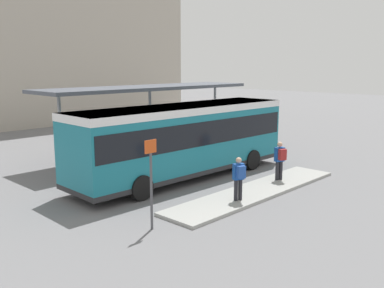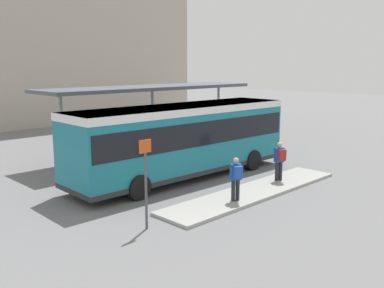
# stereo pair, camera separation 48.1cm
# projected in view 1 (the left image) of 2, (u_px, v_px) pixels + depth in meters

# --- Properties ---
(ground_plane) EXTENTS (120.00, 120.00, 0.00)m
(ground_plane) POSITION_uv_depth(u_px,v_px,m) (184.00, 177.00, 19.24)
(ground_plane) COLOR slate
(curb_island) EXTENTS (9.19, 1.80, 0.12)m
(curb_island) POSITION_uv_depth(u_px,v_px,m) (256.00, 191.00, 16.97)
(curb_island) COLOR #9E9E99
(curb_island) RESTS_ON ground_plane
(city_bus) EXTENTS (11.00, 2.95, 3.25)m
(city_bus) POSITION_uv_depth(u_px,v_px,m) (184.00, 136.00, 18.90)
(city_bus) COLOR #197284
(city_bus) RESTS_ON ground_plane
(pedestrian_waiting) EXTENTS (0.49, 0.52, 1.66)m
(pedestrian_waiting) POSITION_uv_depth(u_px,v_px,m) (280.00, 158.00, 18.20)
(pedestrian_waiting) COLOR #232328
(pedestrian_waiting) RESTS_ON curb_island
(pedestrian_companion) EXTENTS (0.48, 0.51, 1.60)m
(pedestrian_companion) POSITION_uv_depth(u_px,v_px,m) (239.00, 176.00, 15.43)
(pedestrian_companion) COLOR #232328
(pedestrian_companion) RESTS_ON curb_island
(bicycle_blue) EXTENTS (0.48, 1.72, 0.74)m
(bicycle_blue) POSITION_uv_depth(u_px,v_px,m) (243.00, 140.00, 26.61)
(bicycle_blue) COLOR black
(bicycle_blue) RESTS_ON ground_plane
(bicycle_green) EXTENTS (0.48, 1.60, 0.69)m
(bicycle_green) POSITION_uv_depth(u_px,v_px,m) (237.00, 139.00, 27.29)
(bicycle_green) COLOR black
(bicycle_green) RESTS_ON ground_plane
(station_shelter) EXTENTS (13.11, 3.17, 3.83)m
(station_shelter) POSITION_uv_depth(u_px,v_px,m) (150.00, 89.00, 23.80)
(station_shelter) COLOR #4C515B
(station_shelter) RESTS_ON ground_plane
(potted_planter_near_shelter) EXTENTS (0.87, 0.87, 1.40)m
(potted_planter_near_shelter) POSITION_uv_depth(u_px,v_px,m) (97.00, 163.00, 18.85)
(potted_planter_near_shelter) COLOR slate
(potted_planter_near_shelter) RESTS_ON ground_plane
(platform_sign) EXTENTS (0.44, 0.08, 2.80)m
(platform_sign) POSITION_uv_depth(u_px,v_px,m) (151.00, 180.00, 12.91)
(platform_sign) COLOR #4C4C51
(platform_sign) RESTS_ON ground_plane
(station_building) EXTENTS (27.08, 15.12, 19.31)m
(station_building) POSITION_uv_depth(u_px,v_px,m) (18.00, 13.00, 39.34)
(station_building) COLOR #B2A899
(station_building) RESTS_ON ground_plane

